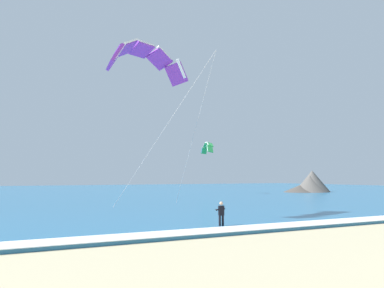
# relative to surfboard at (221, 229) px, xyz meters

# --- Properties ---
(sea) EXTENTS (200.00, 120.00, 0.20)m
(sea) POSITION_rel_surfboard_xyz_m (3.15, 57.30, 0.07)
(sea) COLOR teal
(sea) RESTS_ON ground
(surf_foam) EXTENTS (200.00, 2.17, 0.04)m
(surf_foam) POSITION_rel_surfboard_xyz_m (3.15, -1.70, 0.19)
(surf_foam) COLOR white
(surf_foam) RESTS_ON sea
(surfboard) EXTENTS (0.77, 1.46, 0.09)m
(surfboard) POSITION_rel_surfboard_xyz_m (0.00, 0.00, 0.00)
(surfboard) COLOR #E04C38
(surfboard) RESTS_ON ground
(kitesurfer) EXTENTS (0.60, 0.60, 1.69)m
(kitesurfer) POSITION_rel_surfboard_xyz_m (0.00, 0.02, 0.91)
(kitesurfer) COLOR black
(kitesurfer) RESTS_ON ground
(kite_primary) EXTENTS (7.34, 7.86, 12.13)m
(kite_primary) POSITION_rel_surfboard_xyz_m (-2.56, 6.50, 12.12)
(kite_primary) COLOR purple
(kite_distant) EXTENTS (2.54, 5.49, 2.04)m
(kite_distant) POSITION_rel_surfboard_xyz_m (22.56, 40.16, 8.36)
(kite_distant) COLOR green
(headland_right) EXTENTS (10.03, 7.62, 4.33)m
(headland_right) POSITION_rel_surfboard_xyz_m (43.51, 37.42, 1.72)
(headland_right) COLOR #56514C
(headland_right) RESTS_ON ground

